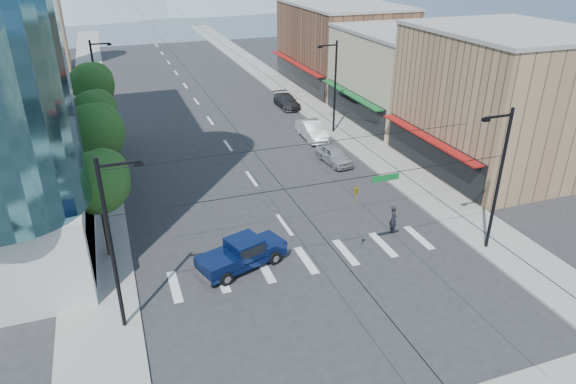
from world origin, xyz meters
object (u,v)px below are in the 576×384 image
parked_car_mid (312,130)px  parked_car_far (287,101)px  pedestrian (393,219)px  parked_car_near (334,155)px  pickup_truck (242,253)px

parked_car_mid → parked_car_far: size_ratio=1.02×
pedestrian → parked_car_mid: bearing=17.2°
parked_car_mid → parked_car_far: bearing=84.7°
pedestrian → parked_car_near: (1.21, 11.97, -0.21)m
pedestrian → parked_car_far: 29.34m
parked_car_mid → parked_car_far: (1.26, 10.80, -0.11)m
pedestrian → parked_car_near: bearing=16.9°
pickup_truck → parked_car_mid: size_ratio=1.11×
parked_car_near → parked_car_mid: bearing=79.7°
pedestrian → parked_car_near: 12.04m
parked_car_near → parked_car_far: parked_car_near is taller
pickup_truck → parked_car_near: 17.17m
parked_car_near → parked_car_mid: (0.54, 6.41, 0.10)m
parked_car_near → parked_car_mid: parked_car_mid is taller
pickup_truck → parked_car_far: 32.74m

